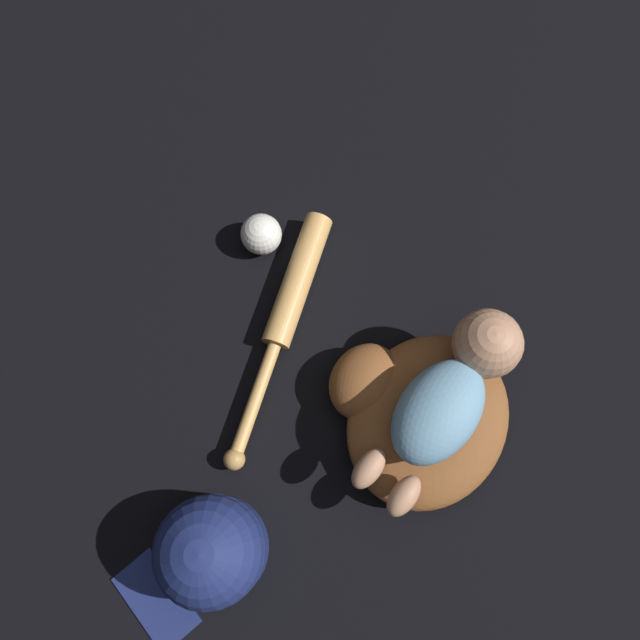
% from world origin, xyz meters
% --- Properties ---
extents(ground_plane, '(6.00, 6.00, 0.00)m').
position_xyz_m(ground_plane, '(0.00, 0.00, 0.00)').
color(ground_plane, black).
extents(baseball_glove, '(0.34, 0.34, 0.09)m').
position_xyz_m(baseball_glove, '(-0.06, -0.02, 0.04)').
color(baseball_glove, brown).
rests_on(baseball_glove, ground).
extents(baby_figure, '(0.34, 0.14, 0.11)m').
position_xyz_m(baby_figure, '(-0.01, -0.03, 0.13)').
color(baby_figure, '#6693B2').
rests_on(baby_figure, baseball_glove).
extents(baseball_bat, '(0.42, 0.25, 0.05)m').
position_xyz_m(baseball_bat, '(-0.07, 0.26, 0.02)').
color(baseball_bat, tan).
rests_on(baseball_bat, ground).
extents(baseball, '(0.07, 0.07, 0.07)m').
position_xyz_m(baseball, '(-0.02, 0.39, 0.04)').
color(baseball, white).
rests_on(baseball, ground).
extents(baseball_cap, '(0.24, 0.16, 0.16)m').
position_xyz_m(baseball_cap, '(-0.43, 0.06, 0.07)').
color(baseball_cap, navy).
rests_on(baseball_cap, ground).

